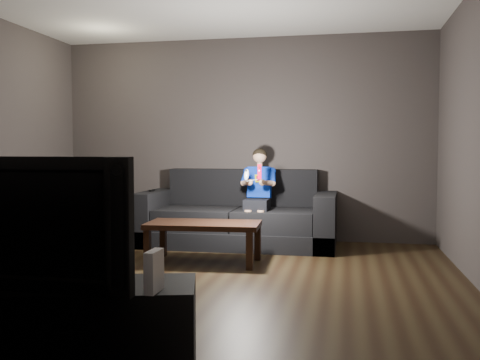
% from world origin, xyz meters
% --- Properties ---
extents(floor, '(5.00, 5.00, 0.00)m').
position_xyz_m(floor, '(0.00, 0.00, 0.00)').
color(floor, black).
rests_on(floor, ground).
extents(back_wall, '(5.00, 0.04, 2.70)m').
position_xyz_m(back_wall, '(0.00, 2.50, 1.35)').
color(back_wall, '#3D3635').
rests_on(back_wall, ground).
extents(front_wall, '(5.00, 0.04, 2.70)m').
position_xyz_m(front_wall, '(0.00, -2.50, 1.35)').
color(front_wall, '#3D3635').
rests_on(front_wall, ground).
extents(sofa, '(2.45, 1.06, 0.95)m').
position_xyz_m(sofa, '(0.03, 1.99, 0.31)').
color(sofa, black).
rests_on(sofa, floor).
extents(child, '(0.43, 0.53, 1.06)m').
position_xyz_m(child, '(0.31, 1.91, 0.75)').
color(child, black).
rests_on(child, sofa).
extents(wii_remote_red, '(0.05, 0.07, 0.18)m').
position_xyz_m(wii_remote_red, '(0.39, 1.51, 0.95)').
color(wii_remote_red, red).
rests_on(wii_remote_red, child).
extents(nunchuk_white, '(0.07, 0.10, 0.14)m').
position_xyz_m(nunchuk_white, '(0.24, 1.51, 0.91)').
color(nunchuk_white, white).
rests_on(nunchuk_white, child).
extents(wii_remote_black, '(0.04, 0.14, 0.03)m').
position_xyz_m(wii_remote_black, '(-1.08, 1.90, 0.68)').
color(wii_remote_black, black).
rests_on(wii_remote_black, sofa).
extents(coffee_table, '(1.23, 0.67, 0.43)m').
position_xyz_m(coffee_table, '(-0.11, 0.87, 0.38)').
color(coffee_table, black).
rests_on(coffee_table, floor).
extents(media_console, '(1.58, 0.81, 0.54)m').
position_xyz_m(media_console, '(-0.09, -2.27, 0.27)').
color(media_console, black).
rests_on(media_console, floor).
extents(tv, '(1.09, 0.16, 0.63)m').
position_xyz_m(tv, '(-0.09, -2.27, 0.86)').
color(tv, black).
rests_on(tv, media_console).
extents(wii_console, '(0.05, 0.15, 0.19)m').
position_xyz_m(wii_console, '(0.51, -2.27, 0.64)').
color(wii_console, white).
rests_on(wii_console, media_console).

